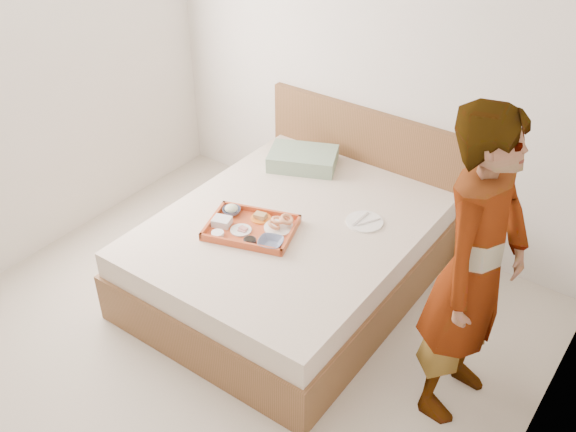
% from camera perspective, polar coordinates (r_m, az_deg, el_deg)
% --- Properties ---
extents(ground, '(3.50, 4.00, 0.01)m').
position_cam_1_polar(ground, '(4.04, -8.24, -13.39)').
color(ground, '#BDAF9F').
rests_on(ground, ground).
extents(wall_back, '(3.50, 0.01, 2.60)m').
position_cam_1_polar(wall_back, '(4.64, 7.68, 13.17)').
color(wall_back, silver).
rests_on(wall_back, ground).
extents(wall_right, '(0.01, 4.00, 2.60)m').
position_cam_1_polar(wall_right, '(2.50, 20.41, -10.30)').
color(wall_right, silver).
rests_on(wall_right, ground).
extents(bed, '(1.65, 2.00, 0.53)m').
position_cam_1_polar(bed, '(4.41, 0.23, -3.30)').
color(bed, brown).
rests_on(bed, ground).
extents(headboard, '(1.65, 0.06, 0.95)m').
position_cam_1_polar(headboard, '(4.98, 6.75, 4.23)').
color(headboard, brown).
rests_on(headboard, ground).
extents(pillow, '(0.58, 0.50, 0.12)m').
position_cam_1_polar(pillow, '(4.83, 1.31, 5.02)').
color(pillow, gray).
rests_on(pillow, bed).
extents(tray, '(0.64, 0.55, 0.05)m').
position_cam_1_polar(tray, '(4.16, -3.23, -1.02)').
color(tray, '#BB5A2A').
rests_on(tray, bed).
extents(prawn_plate, '(0.24, 0.24, 0.01)m').
position_cam_1_polar(prawn_plate, '(4.16, -0.82, -1.01)').
color(prawn_plate, white).
rests_on(prawn_plate, tray).
extents(navy_bowl_big, '(0.20, 0.20, 0.04)m').
position_cam_1_polar(navy_bowl_big, '(4.01, -1.52, -2.35)').
color(navy_bowl_big, '#182146').
rests_on(navy_bowl_big, tray).
extents(sauce_dish, '(0.10, 0.10, 0.03)m').
position_cam_1_polar(sauce_dish, '(4.04, -3.36, -2.21)').
color(sauce_dish, black).
rests_on(sauce_dish, tray).
extents(meat_plate, '(0.17, 0.17, 0.01)m').
position_cam_1_polar(meat_plate, '(4.15, -4.13, -1.24)').
color(meat_plate, white).
rests_on(meat_plate, tray).
extents(bread_plate, '(0.17, 0.17, 0.01)m').
position_cam_1_polar(bread_plate, '(4.25, -2.39, -0.19)').
color(bread_plate, orange).
rests_on(bread_plate, tray).
extents(salad_bowl, '(0.15, 0.15, 0.04)m').
position_cam_1_polar(salad_bowl, '(4.31, -4.95, 0.44)').
color(salad_bowl, '#182146').
rests_on(salad_bowl, tray).
extents(plastic_tub, '(0.14, 0.13, 0.05)m').
position_cam_1_polar(plastic_tub, '(4.21, -5.79, -0.49)').
color(plastic_tub, silver).
rests_on(plastic_tub, tray).
extents(cheese_round, '(0.10, 0.10, 0.03)m').
position_cam_1_polar(cheese_round, '(4.12, -6.17, -1.57)').
color(cheese_round, white).
rests_on(cheese_round, tray).
extents(dinner_plate, '(0.31, 0.31, 0.01)m').
position_cam_1_polar(dinner_plate, '(4.27, 6.70, -0.49)').
color(dinner_plate, white).
rests_on(dinner_plate, bed).
extents(person, '(0.48, 0.69, 1.82)m').
position_cam_1_polar(person, '(3.39, 16.02, -4.64)').
color(person, silver).
rests_on(person, ground).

